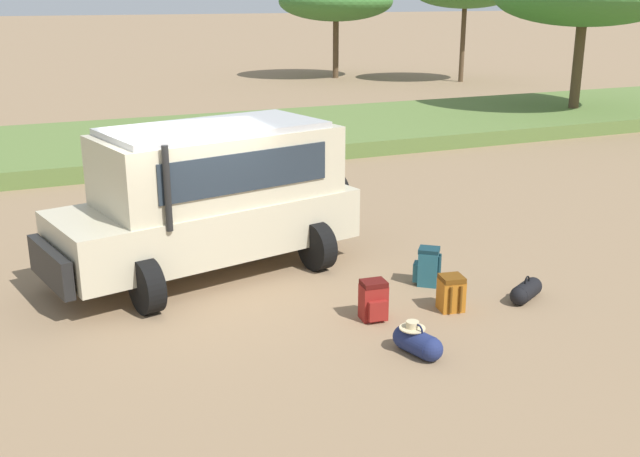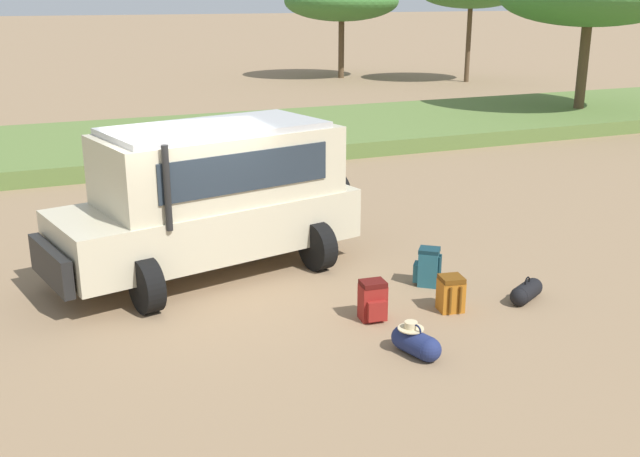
{
  "view_description": "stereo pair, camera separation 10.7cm",
  "coord_description": "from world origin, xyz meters",
  "px_view_note": "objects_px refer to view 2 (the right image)",
  "views": [
    {
      "loc": [
        -2.67,
        -10.96,
        4.44
      ],
      "look_at": [
        1.66,
        -0.93,
        1.0
      ],
      "focal_mm": 42.0,
      "sensor_mm": 36.0,
      "label": 1
    },
    {
      "loc": [
        -2.57,
        -11.0,
        4.44
      ],
      "look_at": [
        1.66,
        -0.93,
        1.0
      ],
      "focal_mm": 42.0,
      "sensor_mm": 36.0,
      "label": 2
    }
  ],
  "objects_px": {
    "safari_vehicle": "(213,195)",
    "backpack_beside_front_wheel": "(450,294)",
    "backpack_near_rear_wheel": "(373,301)",
    "backpack_cluster_center": "(428,267)",
    "acacia_tree_centre_back": "(342,2)",
    "duffel_bag_soft_canvas": "(526,292)",
    "duffel_bag_low_black_case": "(416,343)"
  },
  "relations": [
    {
      "from": "acacia_tree_centre_back",
      "to": "backpack_cluster_center",
      "type": "bearing_deg",
      "value": -111.74
    },
    {
      "from": "duffel_bag_low_black_case",
      "to": "duffel_bag_soft_canvas",
      "type": "relative_size",
      "value": 1.05
    },
    {
      "from": "backpack_cluster_center",
      "to": "backpack_near_rear_wheel",
      "type": "xyz_separation_m",
      "value": [
        -1.4,
        -0.85,
        -0.02
      ]
    },
    {
      "from": "backpack_beside_front_wheel",
      "to": "backpack_near_rear_wheel",
      "type": "bearing_deg",
      "value": 173.12
    },
    {
      "from": "acacia_tree_centre_back",
      "to": "backpack_beside_front_wheel",
      "type": "bearing_deg",
      "value": -111.42
    },
    {
      "from": "safari_vehicle",
      "to": "duffel_bag_low_black_case",
      "type": "distance_m",
      "value": 4.45
    },
    {
      "from": "safari_vehicle",
      "to": "duffel_bag_soft_canvas",
      "type": "relative_size",
      "value": 7.58
    },
    {
      "from": "safari_vehicle",
      "to": "backpack_near_rear_wheel",
      "type": "relative_size",
      "value": 9.45
    },
    {
      "from": "duffel_bag_low_black_case",
      "to": "duffel_bag_soft_canvas",
      "type": "bearing_deg",
      "value": 20.44
    },
    {
      "from": "safari_vehicle",
      "to": "backpack_near_rear_wheel",
      "type": "distance_m",
      "value": 3.37
    },
    {
      "from": "duffel_bag_low_black_case",
      "to": "duffel_bag_soft_canvas",
      "type": "height_order",
      "value": "duffel_bag_low_black_case"
    },
    {
      "from": "backpack_cluster_center",
      "to": "duffel_bag_soft_canvas",
      "type": "xyz_separation_m",
      "value": [
        1.05,
        -1.13,
        -0.16
      ]
    },
    {
      "from": "safari_vehicle",
      "to": "backpack_beside_front_wheel",
      "type": "bearing_deg",
      "value": -47.6
    },
    {
      "from": "backpack_beside_front_wheel",
      "to": "duffel_bag_low_black_case",
      "type": "distance_m",
      "value": 1.57
    },
    {
      "from": "backpack_cluster_center",
      "to": "backpack_beside_front_wheel",
      "type": "bearing_deg",
      "value": -101.81
    },
    {
      "from": "backpack_near_rear_wheel",
      "to": "acacia_tree_centre_back",
      "type": "distance_m",
      "value": 32.13
    },
    {
      "from": "backpack_beside_front_wheel",
      "to": "backpack_cluster_center",
      "type": "relative_size",
      "value": 0.86
    },
    {
      "from": "backpack_beside_front_wheel",
      "to": "acacia_tree_centre_back",
      "type": "relative_size",
      "value": 0.09
    },
    {
      "from": "backpack_near_rear_wheel",
      "to": "duffel_bag_soft_canvas",
      "type": "relative_size",
      "value": 0.8
    },
    {
      "from": "backpack_beside_front_wheel",
      "to": "duffel_bag_low_black_case",
      "type": "bearing_deg",
      "value": -138.29
    },
    {
      "from": "backpack_near_rear_wheel",
      "to": "acacia_tree_centre_back",
      "type": "height_order",
      "value": "acacia_tree_centre_back"
    },
    {
      "from": "backpack_beside_front_wheel",
      "to": "acacia_tree_centre_back",
      "type": "xyz_separation_m",
      "value": [
        11.54,
        29.41,
        3.76
      ]
    },
    {
      "from": "backpack_cluster_center",
      "to": "duffel_bag_low_black_case",
      "type": "distance_m",
      "value": 2.47
    },
    {
      "from": "safari_vehicle",
      "to": "backpack_cluster_center",
      "type": "bearing_deg",
      "value": -34.14
    },
    {
      "from": "backpack_beside_front_wheel",
      "to": "backpack_near_rear_wheel",
      "type": "distance_m",
      "value": 1.2
    },
    {
      "from": "duffel_bag_soft_canvas",
      "to": "duffel_bag_low_black_case",
      "type": "bearing_deg",
      "value": -159.56
    },
    {
      "from": "duffel_bag_soft_canvas",
      "to": "acacia_tree_centre_back",
      "type": "bearing_deg",
      "value": 70.81
    },
    {
      "from": "backpack_near_rear_wheel",
      "to": "backpack_beside_front_wheel",
      "type": "bearing_deg",
      "value": -6.88
    },
    {
      "from": "safari_vehicle",
      "to": "duffel_bag_soft_canvas",
      "type": "xyz_separation_m",
      "value": [
        3.97,
        -3.12,
        -1.15
      ]
    },
    {
      "from": "safari_vehicle",
      "to": "backpack_beside_front_wheel",
      "type": "distance_m",
      "value": 4.16
    },
    {
      "from": "duffel_bag_low_black_case",
      "to": "duffel_bag_soft_canvas",
      "type": "xyz_separation_m",
      "value": [
        2.43,
        0.91,
        -0.03
      ]
    },
    {
      "from": "duffel_bag_low_black_case",
      "to": "backpack_cluster_center",
      "type": "bearing_deg",
      "value": 55.89
    }
  ]
}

